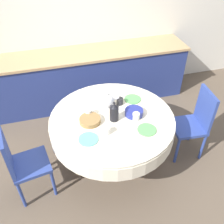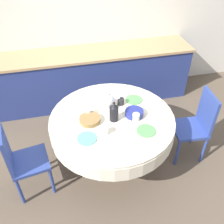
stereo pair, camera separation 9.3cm
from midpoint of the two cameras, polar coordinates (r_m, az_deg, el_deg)
ground_plane at (r=3.40m, az=0.80°, el=-11.03°), size 12.00×12.00×0.00m
wall_back at (r=4.15m, az=-5.34°, el=20.55°), size 7.00×0.05×2.60m
kitchen_counter at (r=4.20m, az=-3.92°, el=8.10°), size 3.24×0.64×0.90m
dining_table at (r=2.94m, az=0.91°, el=-3.05°), size 1.45×1.45×0.76m
chair_left at (r=3.32m, az=19.46°, el=-2.45°), size 0.43×0.43×0.96m
chair_right at (r=2.89m, az=-19.30°, el=-10.00°), size 0.46×0.46×0.96m
plate_near_left at (r=2.61m, az=-4.72°, el=-6.05°), size 0.21×0.21×0.01m
cup_near_left at (r=2.64m, az=-0.63°, el=-4.26°), size 0.08×0.08×0.08m
plate_near_right at (r=2.72m, az=8.77°, el=-4.27°), size 0.21×0.21×0.01m
cup_near_right at (r=2.82m, az=6.44°, el=-1.18°), size 0.08×0.08×0.08m
plate_far_left at (r=3.04m, az=-6.27°, el=1.42°), size 0.21×0.21×0.01m
cup_far_left at (r=2.88m, az=-4.42°, el=0.02°), size 0.08×0.08×0.08m
plate_far_right at (r=3.14m, az=5.85°, el=2.83°), size 0.21×0.21×0.01m
cup_far_right at (r=3.04m, az=2.89°, el=2.44°), size 0.08×0.08×0.08m
coffee_carafe at (r=2.76m, az=1.41°, el=-0.06°), size 0.10×0.10×0.25m
teapot at (r=2.96m, az=0.10°, el=2.63°), size 0.23×0.16×0.21m
bread_basket at (r=2.80m, az=-4.15°, el=-1.76°), size 0.24×0.24×0.05m
fruit_bowl at (r=2.89m, az=6.01°, el=-0.22°), size 0.21×0.21×0.07m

